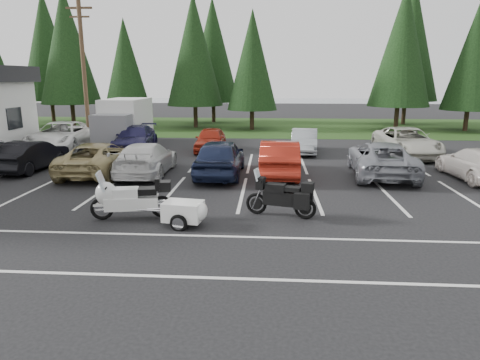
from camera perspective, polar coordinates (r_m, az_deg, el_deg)
name	(u,v)px	position (r m, az deg, el deg)	size (l,w,h in m)	color
ground	(227,201)	(15.12, -1.80, -2.78)	(120.00, 120.00, 0.00)	black
grass_strip	(253,126)	(38.71, 1.75, 7.18)	(80.00, 16.00, 0.01)	#203C13
lake_water	(286,105)	(69.62, 6.10, 9.89)	(70.00, 50.00, 0.02)	slate
utility_pole	(84,70)	(28.83, -20.10, 13.59)	(1.60, 0.26, 9.00)	#473321
box_truck	(122,122)	(28.70, -15.49, 7.41)	(2.40, 5.60, 2.90)	silver
stall_markings	(232,187)	(17.04, -1.13, -0.90)	(32.00, 16.00, 0.01)	silver
conifer_2	(67,45)	(41.23, -22.08, 16.30)	(5.10, 5.10, 11.89)	#332316
conifer_3	(125,65)	(37.81, -15.02, 14.59)	(3.87, 3.87, 9.02)	#332316
conifer_4	(194,50)	(37.97, -6.15, 16.85)	(4.80, 4.80, 11.17)	#332316
conifer_5	(252,60)	(36.11, 1.66, 15.67)	(4.14, 4.14, 9.63)	#332316
conifer_6	(402,46)	(38.12, 20.84, 16.35)	(4.93, 4.93, 11.48)	#332316
conifer_7	(474,57)	(39.67, 28.71, 14.15)	(4.27, 4.27, 9.94)	#332316
conifer_back_a	(46,46)	(46.77, -24.40, 15.93)	(5.28, 5.28, 12.30)	#332316
conifer_back_b	(213,50)	(42.38, -3.65, 16.86)	(4.97, 4.97, 11.58)	#332316
conifer_back_c	(410,41)	(43.23, 21.75, 16.87)	(5.50, 5.50, 12.81)	#332316
car_near_1	(31,155)	(22.24, -26.05, 2.97)	(1.49, 4.28, 1.41)	black
car_near_2	(99,158)	(20.20, -18.30, 2.78)	(2.40, 5.20, 1.45)	tan
car_near_3	(146,159)	(19.49, -12.41, 2.79)	(2.03, 5.00, 1.45)	silver
car_near_4	(220,157)	(18.81, -2.70, 3.03)	(1.96, 4.87, 1.66)	#171E39
car_near_5	(280,158)	(18.95, 5.30, 2.93)	(1.66, 4.76, 1.57)	#A12114
car_near_6	(381,159)	(19.82, 18.33, 2.69)	(2.52, 5.47, 1.52)	gray
car_near_7	(477,164)	(20.71, 29.10, 1.90)	(1.93, 4.74, 1.38)	beige
car_far_0	(61,136)	(27.91, -22.72, 5.43)	(2.78, 6.02, 1.67)	white
car_far_1	(135,138)	(26.43, -13.78, 5.44)	(2.02, 4.96, 1.44)	#1E1C47
car_far_2	(211,140)	(25.33, -3.94, 5.41)	(1.64, 4.09, 1.39)	maroon
car_far_3	(304,141)	(25.05, 8.58, 5.15)	(1.43, 4.10, 1.35)	gray
car_far_4	(406,142)	(25.48, 21.32, 4.75)	(2.58, 5.59, 1.55)	beige
touring_motorcycle	(131,195)	(13.43, -14.28, -1.91)	(2.76, 0.85, 1.53)	silver
cargo_trailer	(183,214)	(12.60, -7.57, -4.47)	(1.61, 0.91, 0.74)	white
adventure_motorcycle	(281,193)	(13.28, 5.43, -1.77)	(2.48, 0.86, 1.51)	black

